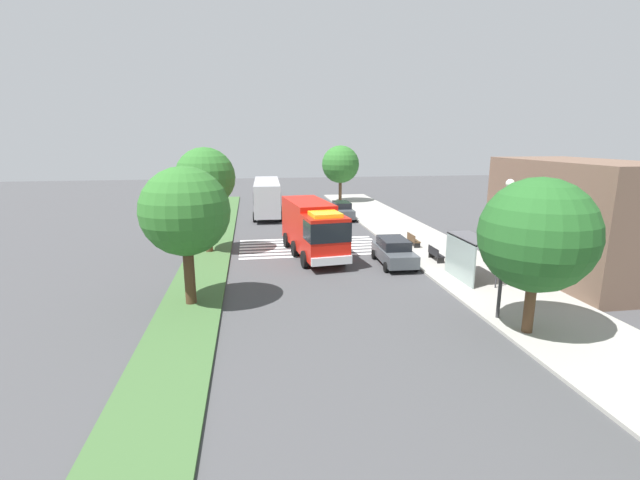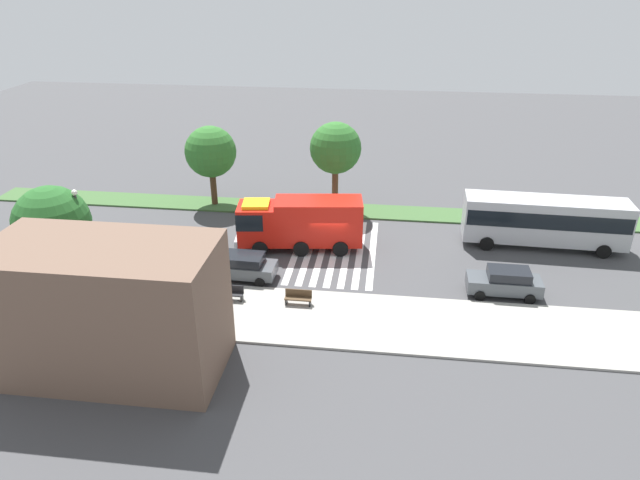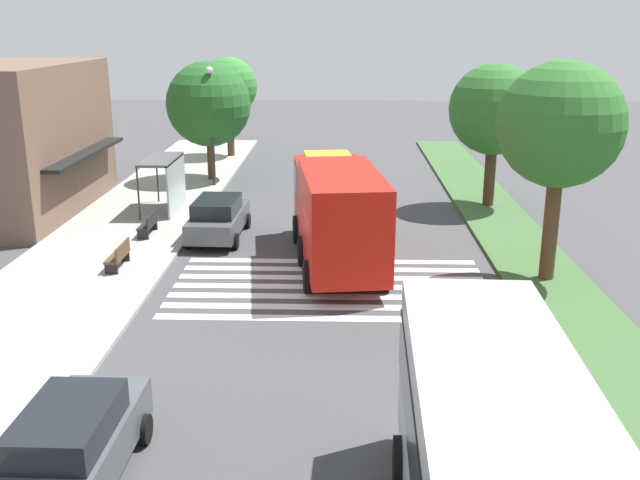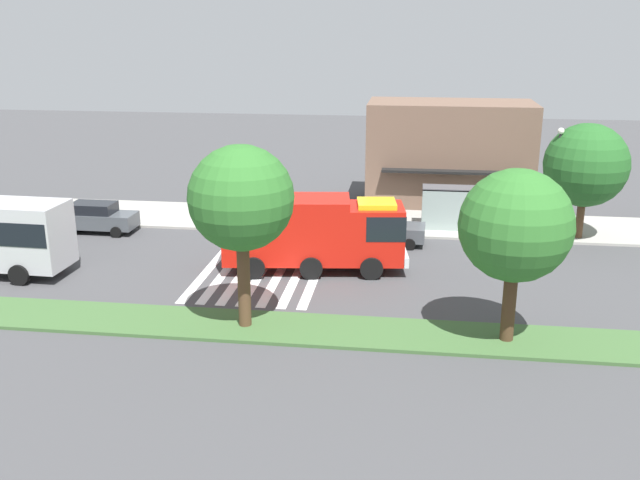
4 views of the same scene
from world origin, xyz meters
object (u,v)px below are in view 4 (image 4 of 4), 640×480
Objects in this scene: parked_car_west at (97,217)px; bench_near_shelter at (383,219)px; fire_truck at (318,230)px; median_tree_far_west at (241,199)px; sidewalk_tree_west at (586,165)px; median_tree_west at (516,226)px; parked_car_mid at (382,228)px; bench_west_of_shelter at (314,217)px; bus_stop_shelter at (453,200)px; street_lamp at (557,174)px.

bench_near_shelter is at bearing 10.37° from parked_car_west.
median_tree_far_west is at bearing -112.23° from fire_truck.
sidewalk_tree_west is at bearing 5.08° from parked_car_west.
median_tree_west is (22.03, -12.10, 3.76)m from parked_car_west.
bench_near_shelter is 0.22× the size of median_tree_far_west.
parked_car_mid is 5.11m from bench_west_of_shelter.
parked_car_west is 17.44m from median_tree_far_west.
bus_stop_shelter is 5.91m from street_lamp.
median_tree_west is at bearing -57.24° from bench_west_of_shelter.
parked_car_mid is 2.93× the size of bench_west_of_shelter.
sidewalk_tree_west is at bearing 14.14° from street_lamp.
bus_stop_shelter is (6.85, 7.77, -0.18)m from fire_truck.
median_tree_far_west is at bearing -135.79° from street_lamp.
fire_truck is 10.36m from bus_stop_shelter.
bus_stop_shelter is 8.26m from bench_west_of_shelter.
bench_west_of_shelter is 18.27m from median_tree_west.
bus_stop_shelter is (20.56, 2.91, 0.98)m from parked_car_west.
street_lamp is (5.48, -1.11, 1.92)m from bus_stop_shelter.
bus_stop_shelter is 4.20m from bench_near_shelter.
parked_car_mid is 1.34× the size of bus_stop_shelter.
street_lamp is at bearing -6.47° from bench_near_shelter.
median_tree_far_west reaches higher than bus_stop_shelter.
bench_near_shelter is 4.16m from bench_west_of_shelter.
bus_stop_shelter reaches higher than bench_west_of_shelter.
median_tree_far_west reaches higher than fire_truck.
fire_truck is at bearing -80.40° from bench_west_of_shelter.
median_tree_west is (9.64, -14.98, 4.07)m from bench_west_of_shelter.
bus_stop_shelter is at bearing 174.27° from sidewalk_tree_west.
bench_west_of_shelter is at bearing 87.52° from median_tree_far_west.
bench_west_of_shelter is 14.06m from street_lamp.
parked_car_west reaches higher than bench_near_shelter.
bus_stop_shelter is 0.54× the size of sidewalk_tree_west.
bus_stop_shelter is 2.19× the size of bench_west_of_shelter.
fire_truck is at bearing 139.00° from median_tree_west.
fire_truck reaches higher than parked_car_west.
bench_west_of_shelter is (12.39, 2.87, -0.31)m from parked_car_west.
street_lamp is 1.70m from sidewalk_tree_west.
bus_stop_shelter is 0.53× the size of median_tree_west.
sidewalk_tree_west is (27.62, 2.20, 3.37)m from parked_car_west.
median_tree_west is (5.42, -12.10, 3.79)m from parked_car_mid.
bench_near_shelter is (2.85, 7.74, -1.48)m from fire_truck.
median_tree_west is at bearing -28.26° from parked_car_west.
bus_stop_shelter is at bearing 8.58° from parked_car_west.
sidewalk_tree_west is at bearing -3.49° from bench_near_shelter.
street_lamp is (26.04, 1.80, 2.90)m from parked_car_west.
median_tree_west reaches higher than parked_car_mid.
bus_stop_shelter is 2.19× the size of bench_near_shelter.
sidewalk_tree_west is at bearing 19.78° from fire_truck.
bench_near_shelter is at bearing 110.08° from median_tree_west.
bus_stop_shelter is at bearing 38.21° from parked_car_mid.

